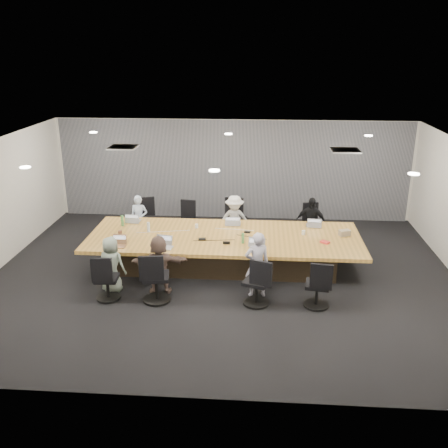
# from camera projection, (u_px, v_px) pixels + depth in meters

# --- Properties ---
(floor) EXTENTS (10.00, 8.00, 0.00)m
(floor) POSITION_uv_depth(u_px,v_px,m) (223.00, 276.00, 10.80)
(floor) COLOR black
(floor) RESTS_ON ground
(ceiling) EXTENTS (10.00, 8.00, 0.00)m
(ceiling) POSITION_uv_depth(u_px,v_px,m) (223.00, 148.00, 9.85)
(ceiling) COLOR white
(ceiling) RESTS_ON wall_back
(wall_back) EXTENTS (10.00, 0.00, 2.80)m
(wall_back) POSITION_uv_depth(u_px,v_px,m) (233.00, 170.00, 14.08)
(wall_back) COLOR beige
(wall_back) RESTS_ON ground
(wall_front) EXTENTS (10.00, 0.00, 2.80)m
(wall_front) POSITION_uv_depth(u_px,v_px,m) (200.00, 311.00, 6.57)
(wall_front) COLOR beige
(wall_front) RESTS_ON ground
(curtain) EXTENTS (9.80, 0.04, 2.80)m
(curtain) POSITION_uv_depth(u_px,v_px,m) (233.00, 170.00, 14.01)
(curtain) COLOR slate
(curtain) RESTS_ON ground
(conference_table) EXTENTS (6.00, 2.20, 0.74)m
(conference_table) POSITION_uv_depth(u_px,v_px,m) (224.00, 250.00, 11.13)
(conference_table) COLOR #36291C
(conference_table) RESTS_ON ground
(chair_0) EXTENTS (0.69, 0.69, 0.81)m
(chair_0) POSITION_uv_depth(u_px,v_px,m) (143.00, 222.00, 12.88)
(chair_0) COLOR black
(chair_0) RESTS_ON ground
(chair_1) EXTENTS (0.56, 0.56, 0.73)m
(chair_1) POSITION_uv_depth(u_px,v_px,m) (189.00, 225.00, 12.81)
(chair_1) COLOR black
(chair_1) RESTS_ON ground
(chair_2) EXTENTS (0.68, 0.68, 0.88)m
(chair_2) POSITION_uv_depth(u_px,v_px,m) (235.00, 223.00, 12.71)
(chair_2) COLOR black
(chair_2) RESTS_ON ground
(chair_3) EXTENTS (0.57, 0.57, 0.72)m
(chair_3) POSITION_uv_depth(u_px,v_px,m) (309.00, 228.00, 12.60)
(chair_3) COLOR black
(chair_3) RESTS_ON ground
(chair_4) EXTENTS (0.53, 0.53, 0.74)m
(chair_4) POSITION_uv_depth(u_px,v_px,m) (107.00, 282.00, 9.69)
(chair_4) COLOR black
(chair_4) RESTS_ON ground
(chair_5) EXTENTS (0.66, 0.66, 0.86)m
(chair_5) POSITION_uv_depth(u_px,v_px,m) (156.00, 281.00, 9.61)
(chair_5) COLOR black
(chair_5) RESTS_ON ground
(chair_6) EXTENTS (0.68, 0.68, 0.79)m
(chair_6) POSITION_uv_depth(u_px,v_px,m) (256.00, 285.00, 9.49)
(chair_6) COLOR black
(chair_6) RESTS_ON ground
(chair_7) EXTENTS (0.58, 0.58, 0.76)m
(chair_7) POSITION_uv_depth(u_px,v_px,m) (317.00, 288.00, 9.42)
(chair_7) COLOR black
(chair_7) RESTS_ON ground
(person_0) EXTENTS (0.44, 0.29, 1.21)m
(person_0) POSITION_uv_depth(u_px,v_px,m) (139.00, 219.00, 12.48)
(person_0) COLOR silver
(person_0) RESTS_ON ground
(laptop_0) EXTENTS (0.35, 0.25, 0.02)m
(laptop_0) POSITION_uv_depth(u_px,v_px,m) (133.00, 221.00, 11.92)
(laptop_0) COLOR #B2B2B7
(laptop_0) RESTS_ON conference_table
(person_2) EXTENTS (0.87, 0.56, 1.26)m
(person_2) POSITION_uv_depth(u_px,v_px,m) (234.00, 220.00, 12.31)
(person_2) COLOR silver
(person_2) RESTS_ON ground
(laptop_2) EXTENTS (0.36, 0.25, 0.02)m
(laptop_2) POSITION_uv_depth(u_px,v_px,m) (233.00, 223.00, 11.76)
(laptop_2) COLOR #B2B2B7
(laptop_2) RESTS_ON conference_table
(person_3) EXTENTS (0.79, 0.46, 1.26)m
(person_3) POSITION_uv_depth(u_px,v_px,m) (311.00, 222.00, 12.19)
(person_3) COLOR black
(person_3) RESTS_ON ground
(laptop_3) EXTENTS (0.34, 0.25, 0.02)m
(laptop_3) POSITION_uv_depth(u_px,v_px,m) (313.00, 225.00, 11.63)
(laptop_3) COLOR #B2B2B7
(laptop_3) RESTS_ON conference_table
(person_4) EXTENTS (0.63, 0.48, 1.16)m
(person_4) POSITION_uv_depth(u_px,v_px,m) (112.00, 264.00, 9.95)
(person_4) COLOR gray
(person_4) RESTS_ON ground
(laptop_4) EXTENTS (0.29, 0.20, 0.02)m
(laptop_4) POSITION_uv_depth(u_px,v_px,m) (118.00, 246.00, 10.41)
(laptop_4) COLOR #8C6647
(laptop_4) RESTS_ON conference_table
(person_5) EXTENTS (1.17, 0.52, 1.21)m
(person_5) POSITION_uv_depth(u_px,v_px,m) (159.00, 265.00, 9.88)
(person_5) COLOR brown
(person_5) RESTS_ON ground
(laptop_5) EXTENTS (0.37, 0.28, 0.02)m
(laptop_5) POSITION_uv_depth(u_px,v_px,m) (164.00, 248.00, 10.35)
(laptop_5) COLOR #B2B2B7
(laptop_5) RESTS_ON conference_table
(person_6) EXTENTS (0.55, 0.43, 1.35)m
(person_6) POSITION_uv_depth(u_px,v_px,m) (257.00, 265.00, 9.72)
(person_6) COLOR #9E9AAD
(person_6) RESTS_ON ground
(laptop_6) EXTENTS (0.37, 0.27, 0.02)m
(laptop_6) POSITION_uv_depth(u_px,v_px,m) (257.00, 250.00, 10.21)
(laptop_6) COLOR #B2B2B7
(laptop_6) RESTS_ON conference_table
(bottle_green_left) EXTENTS (0.09, 0.09, 0.25)m
(bottle_green_left) POSITION_uv_depth(u_px,v_px,m) (122.00, 221.00, 11.58)
(bottle_green_left) COLOR #448344
(bottle_green_left) RESTS_ON conference_table
(bottle_green_right) EXTENTS (0.08, 0.08, 0.22)m
(bottle_green_right) POSITION_uv_depth(u_px,v_px,m) (243.00, 238.00, 10.57)
(bottle_green_right) COLOR #448344
(bottle_green_right) RESTS_ON conference_table
(bottle_clear) EXTENTS (0.08, 0.08, 0.23)m
(bottle_clear) POSITION_uv_depth(u_px,v_px,m) (148.00, 227.00, 11.21)
(bottle_clear) COLOR silver
(bottle_clear) RESTS_ON conference_table
(cup_white_far) EXTENTS (0.10, 0.10, 0.09)m
(cup_white_far) POSITION_uv_depth(u_px,v_px,m) (197.00, 226.00, 11.47)
(cup_white_far) COLOR white
(cup_white_far) RESTS_ON conference_table
(cup_white_near) EXTENTS (0.10, 0.10, 0.10)m
(cup_white_near) POSITION_uv_depth(u_px,v_px,m) (303.00, 233.00, 11.06)
(cup_white_near) COLOR white
(cup_white_near) RESTS_ON conference_table
(mug_brown) EXTENTS (0.12, 0.12, 0.11)m
(mug_brown) POSITION_uv_depth(u_px,v_px,m) (120.00, 233.00, 11.02)
(mug_brown) COLOR brown
(mug_brown) RESTS_ON conference_table
(mic_left) EXTENTS (0.17, 0.12, 0.03)m
(mic_left) POSITION_uv_depth(u_px,v_px,m) (202.00, 239.00, 10.78)
(mic_left) COLOR black
(mic_left) RESTS_ON conference_table
(mic_right) EXTENTS (0.15, 0.11, 0.03)m
(mic_right) POSITION_uv_depth(u_px,v_px,m) (247.00, 232.00, 11.20)
(mic_right) COLOR black
(mic_right) RESTS_ON conference_table
(stapler) EXTENTS (0.15, 0.04, 0.06)m
(stapler) POSITION_uv_depth(u_px,v_px,m) (226.00, 243.00, 10.55)
(stapler) COLOR black
(stapler) RESTS_ON conference_table
(canvas_bag) EXTENTS (0.28, 0.23, 0.13)m
(canvas_bag) POSITION_uv_depth(u_px,v_px,m) (345.00, 233.00, 11.00)
(canvas_bag) COLOR gray
(canvas_bag) RESTS_ON conference_table
(snack_packet) EXTENTS (0.22, 0.21, 0.04)m
(snack_packet) POSITION_uv_depth(u_px,v_px,m) (325.00, 242.00, 10.60)
(snack_packet) COLOR #EA3A30
(snack_packet) RESTS_ON conference_table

